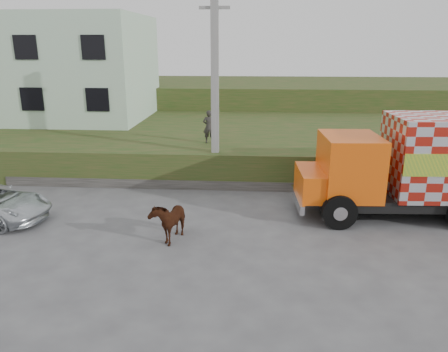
# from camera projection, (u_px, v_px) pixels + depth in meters

# --- Properties ---
(ground) EXTENTS (120.00, 120.00, 0.00)m
(ground) POSITION_uv_depth(u_px,v_px,m) (233.00, 230.00, 14.36)
(ground) COLOR #474749
(ground) RESTS_ON ground
(embankment) EXTENTS (40.00, 12.00, 1.50)m
(embankment) POSITION_uv_depth(u_px,v_px,m) (243.00, 142.00, 23.69)
(embankment) COLOR #224517
(embankment) RESTS_ON ground
(embankment_far) EXTENTS (40.00, 12.00, 3.00)m
(embankment_far) POSITION_uv_depth(u_px,v_px,m) (247.00, 101.00, 34.92)
(embankment_far) COLOR #224517
(embankment_far) RESTS_ON ground
(retaining_strip) EXTENTS (16.00, 0.50, 0.40)m
(retaining_strip) POSITION_uv_depth(u_px,v_px,m) (191.00, 184.00, 18.45)
(retaining_strip) COLOR #595651
(retaining_strip) RESTS_ON ground
(building) EXTENTS (10.00, 8.00, 6.00)m
(building) POSITION_uv_depth(u_px,v_px,m) (62.00, 67.00, 26.20)
(building) COLOR #ADC8AB
(building) RESTS_ON embankment
(utility_pole) EXTENTS (1.20, 0.30, 8.00)m
(utility_pole) POSITION_uv_depth(u_px,v_px,m) (215.00, 90.00, 17.64)
(utility_pole) COLOR gray
(utility_pole) RESTS_ON ground
(cargo_truck) EXTENTS (8.10, 3.09, 3.56)m
(cargo_truck) POSITION_uv_depth(u_px,v_px,m) (428.00, 166.00, 15.04)
(cargo_truck) COLOR black
(cargo_truck) RESTS_ON ground
(cow) EXTENTS (1.05, 1.68, 1.32)m
(cow) POSITION_uv_depth(u_px,v_px,m) (169.00, 219.00, 13.52)
(cow) COLOR #331B0C
(cow) RESTS_ON ground
(pedestrian) EXTENTS (0.55, 0.37, 1.50)m
(pedestrian) POSITION_uv_depth(u_px,v_px,m) (209.00, 127.00, 19.85)
(pedestrian) COLOR #2B2926
(pedestrian) RESTS_ON embankment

